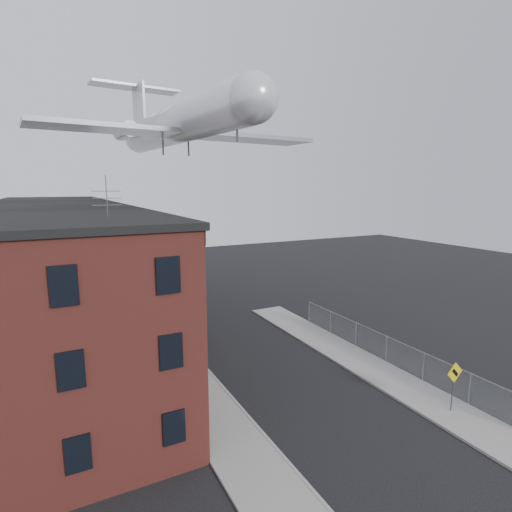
% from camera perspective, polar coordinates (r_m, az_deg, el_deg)
% --- Properties ---
extents(ground, '(120.00, 120.00, 0.00)m').
position_cam_1_polar(ground, '(21.52, 13.86, -23.18)').
color(ground, black).
rests_on(ground, ground).
extents(sidewalk_left, '(3.00, 62.00, 0.12)m').
position_cam_1_polar(sidewalk_left, '(39.70, -16.38, -7.50)').
color(sidewalk_left, gray).
rests_on(sidewalk_left, ground).
extents(sidewalk_right, '(3.00, 26.00, 0.12)m').
position_cam_1_polar(sidewalk_right, '(28.68, 14.37, -14.27)').
color(sidewalk_right, gray).
rests_on(sidewalk_right, ground).
extents(curb_left, '(0.15, 62.00, 0.14)m').
position_cam_1_polar(curb_left, '(39.97, -14.32, -7.27)').
color(curb_left, gray).
rests_on(curb_left, ground).
extents(curb_right, '(0.15, 26.00, 0.14)m').
position_cam_1_polar(curb_right, '(27.80, 12.05, -14.94)').
color(curb_right, gray).
rests_on(curb_right, ground).
extents(corner_building, '(10.31, 12.30, 12.15)m').
position_cam_1_polar(corner_building, '(21.39, -25.58, -8.75)').
color(corner_building, '#331410').
rests_on(corner_building, ground).
extents(row_house_a, '(11.98, 7.00, 10.30)m').
position_cam_1_polar(row_house_a, '(30.59, -26.09, -3.44)').
color(row_house_a, slate).
rests_on(row_house_a, ground).
extents(row_house_b, '(11.98, 7.00, 10.30)m').
position_cam_1_polar(row_house_b, '(37.46, -26.35, -1.18)').
color(row_house_b, gray).
rests_on(row_house_b, ground).
extents(row_house_c, '(11.98, 7.00, 10.30)m').
position_cam_1_polar(row_house_c, '(44.37, -26.52, 0.38)').
color(row_house_c, slate).
rests_on(row_house_c, ground).
extents(row_house_d, '(11.98, 7.00, 10.30)m').
position_cam_1_polar(row_house_d, '(51.30, -26.65, 1.52)').
color(row_house_d, gray).
rests_on(row_house_d, ground).
extents(row_house_e, '(11.98, 7.00, 10.30)m').
position_cam_1_polar(row_house_e, '(58.25, -26.75, 2.39)').
color(row_house_e, slate).
rests_on(row_house_e, ground).
extents(chainlink_fence, '(0.06, 18.06, 1.90)m').
position_cam_1_polar(chainlink_fence, '(28.62, 18.11, -12.47)').
color(chainlink_fence, gray).
rests_on(chainlink_fence, ground).
extents(warning_sign, '(1.10, 0.11, 2.80)m').
position_cam_1_polar(warning_sign, '(23.75, 26.43, -15.47)').
color(warning_sign, '#515156').
rests_on(warning_sign, ground).
extents(utility_pole, '(1.80, 0.26, 9.00)m').
position_cam_1_polar(utility_pole, '(32.82, -14.94, -2.72)').
color(utility_pole, black).
rests_on(utility_pole, ground).
extents(street_tree, '(3.22, 3.20, 5.20)m').
position_cam_1_polar(street_tree, '(42.68, -17.30, -1.65)').
color(street_tree, black).
rests_on(street_tree, ground).
extents(car_near, '(1.85, 3.94, 1.30)m').
position_cam_1_polar(car_near, '(31.13, -9.52, -10.94)').
color(car_near, maroon).
rests_on(car_near, ground).
extents(car_mid, '(1.79, 3.94, 1.25)m').
position_cam_1_polar(car_mid, '(35.61, -10.18, -8.31)').
color(car_mid, black).
rests_on(car_mid, ground).
extents(car_far, '(2.02, 4.06, 1.13)m').
position_cam_1_polar(car_far, '(46.50, -13.47, -4.19)').
color(car_far, slate).
rests_on(car_far, ground).
extents(airplane, '(23.09, 26.37, 7.61)m').
position_cam_1_polar(airplane, '(35.55, -11.25, 17.97)').
color(airplane, silver).
rests_on(airplane, ground).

